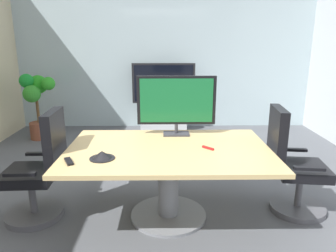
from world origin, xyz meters
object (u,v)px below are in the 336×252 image
office_chair_left (40,175)px  wall_display_unit (164,108)px  conference_table (168,165)px  potted_plant (37,99)px  office_chair_right (292,170)px  tv_monitor (176,102)px  remote_control (69,161)px  conference_phone (102,155)px

office_chair_left → wall_display_unit: bearing=156.9°
conference_table → potted_plant: bearing=130.6°
office_chair_right → conference_table: bearing=101.4°
office_chair_right → tv_monitor: size_ratio=1.30×
conference_table → potted_plant: size_ratio=1.65×
office_chair_left → tv_monitor: size_ratio=1.30×
remote_control → office_chair_left: bearing=111.9°
office_chair_left → remote_control: bearing=46.3°
tv_monitor → potted_plant: size_ratio=0.72×
conference_table → tv_monitor: 0.71m
conference_table → tv_monitor: tv_monitor is taller
office_chair_left → office_chair_right: same height
conference_phone → remote_control: bearing=-163.0°
tv_monitor → wall_display_unit: size_ratio=0.64×
office_chair_right → remote_control: bearing=109.0°
office_chair_left → wall_display_unit: (1.21, 3.18, -0.01)m
office_chair_left → potted_plant: potted_plant is taller
wall_display_unit → conference_table: bearing=-89.2°
office_chair_right → remote_control: (-2.10, -0.45, 0.28)m
office_chair_left → conference_phone: (0.67, -0.28, 0.30)m
office_chair_right → conference_phone: bearing=108.2°
conference_table → potted_plant: 3.50m
wall_display_unit → remote_control: size_ratio=7.71×
tv_monitor → potted_plant: 3.25m
wall_display_unit → potted_plant: wall_display_unit is taller
conference_table → wall_display_unit: size_ratio=1.48×
office_chair_right → conference_phone: 1.90m
conference_table → remote_control: remote_control is taller
office_chair_left → conference_phone: 0.79m
conference_table → remote_control: 0.93m
tv_monitor → potted_plant: tv_monitor is taller
tv_monitor → wall_display_unit: bearing=92.8°
office_chair_left → conference_table: bearing=87.4°
conference_table → tv_monitor: size_ratio=2.30×
potted_plant → conference_table: bearing=-49.4°
office_chair_right → wall_display_unit: bearing=29.6°
conference_table → tv_monitor: bearing=78.5°
wall_display_unit → remote_control: bearing=-102.8°
office_chair_left → conference_phone: bearing=65.2°
office_chair_left → office_chair_right: (2.51, 0.09, 0.00)m
potted_plant → conference_phone: potted_plant is taller
tv_monitor → remote_control: bearing=-139.2°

